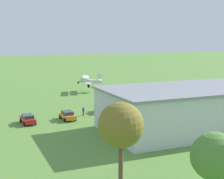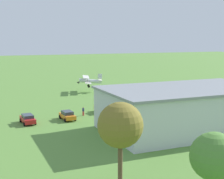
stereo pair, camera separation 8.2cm
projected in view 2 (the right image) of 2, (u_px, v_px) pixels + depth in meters
The scene contains 14 objects.
ground_plane at pixel (117, 92), 89.20m from camera, with size 400.00×400.00×0.00m, color #568438.
hangar at pixel (186, 108), 52.16m from camera, with size 26.11×15.27×6.61m.
biplane at pixel (89, 81), 88.28m from camera, with size 6.91×7.54×3.60m.
car_green at pixel (196, 104), 68.75m from camera, with size 2.29×4.27×1.53m.
car_white at pixel (162, 103), 68.68m from camera, with size 1.92×4.08×1.65m.
car_yellow at pixel (103, 108), 64.01m from camera, with size 2.31×4.58×1.66m.
car_orange at pixel (67, 115), 58.44m from camera, with size 2.29×4.32×1.55m.
car_red at pixel (28, 119), 55.88m from camera, with size 2.31×4.48×1.54m.
person_by_parked_cars at pixel (125, 107), 65.76m from camera, with size 0.41×0.41×1.63m.
person_crossing_taxiway at pixel (142, 103), 69.19m from camera, with size 0.53×0.53×1.59m.
person_beside_truck at pixel (181, 104), 68.15m from camera, with size 0.45×0.45×1.75m.
person_walking_on_apron at pixel (83, 111), 61.62m from camera, with size 0.48×0.48×1.57m.
tree_at_field_edge at pixel (120, 125), 30.33m from camera, with size 4.22×4.22×8.49m.
tree_by_windsock at pixel (214, 157), 26.92m from camera, with size 3.99×3.99×6.75m.
Camera 2 is at (34.63, 80.98, 14.20)m, focal length 53.70 mm.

